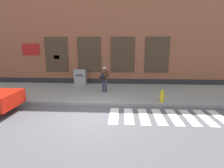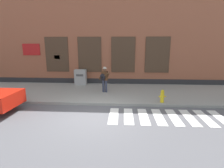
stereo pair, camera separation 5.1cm
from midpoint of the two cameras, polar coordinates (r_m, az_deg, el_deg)
The scene contains 7 objects.
ground_plane at distance 8.09m, azimuth -5.96°, elevation -10.71°, with size 160.00×160.00×0.00m, color #56565B.
sidewalk at distance 11.79m, azimuth -2.79°, elevation -2.73°, with size 28.00×4.92×0.15m.
building_backdrop at distance 15.80m, azimuth -1.09°, elevation 14.28°, with size 28.00×4.06×7.31m.
crosswalk at distance 8.43m, azimuth 17.47°, elevation -10.23°, with size 5.20×1.90×0.01m.
busker at distance 11.32m, azimuth -2.36°, elevation 1.94°, with size 0.72×0.64×1.67m.
utility_box at distance 13.92m, azimuth -10.11°, elevation 2.28°, with size 0.90×0.55×1.18m.
fire_hydrant at distance 9.81m, azimuth 16.23°, elevation -3.84°, with size 0.38×0.20×0.70m.
Camera 2 is at (1.32, -7.32, 3.20)m, focal length 28.00 mm.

